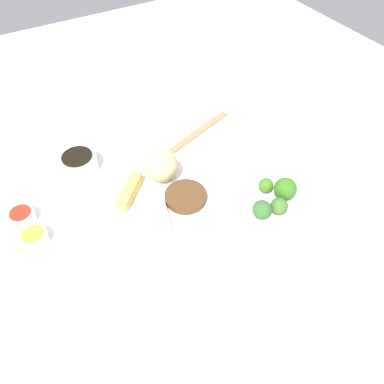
{
  "coord_description": "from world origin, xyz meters",
  "views": [
    {
      "loc": [
        0.53,
        -0.22,
        0.7
      ],
      "look_at": [
        0.04,
        0.07,
        0.06
      ],
      "focal_mm": 34.14,
      "sensor_mm": 36.0,
      "label": 1
    }
  ],
  "objects_px": {
    "sauce_ramekin_hot_mustard": "(34,238)",
    "sauce_ramekin_sweet_and_sour": "(22,217)",
    "main_plate": "(158,199)",
    "broccoli_plate": "(271,204)",
    "chopsticks_pair": "(200,131)",
    "soy_sauce_bowl": "(79,163)"
  },
  "relations": [
    {
      "from": "broccoli_plate",
      "to": "chopsticks_pair",
      "type": "height_order",
      "value": "broccoli_plate"
    },
    {
      "from": "chopsticks_pair",
      "to": "soy_sauce_bowl",
      "type": "bearing_deg",
      "value": -94.75
    },
    {
      "from": "main_plate",
      "to": "sauce_ramekin_hot_mustard",
      "type": "relative_size",
      "value": 4.43
    },
    {
      "from": "sauce_ramekin_sweet_and_sour",
      "to": "broccoli_plate",
      "type": "bearing_deg",
      "value": 64.09
    },
    {
      "from": "main_plate",
      "to": "chopsticks_pair",
      "type": "height_order",
      "value": "main_plate"
    },
    {
      "from": "main_plate",
      "to": "broccoli_plate",
      "type": "height_order",
      "value": "main_plate"
    },
    {
      "from": "broccoli_plate",
      "to": "main_plate",
      "type": "bearing_deg",
      "value": -123.34
    },
    {
      "from": "broccoli_plate",
      "to": "soy_sauce_bowl",
      "type": "xyz_separation_m",
      "value": [
        -0.35,
        -0.36,
        0.01
      ]
    },
    {
      "from": "main_plate",
      "to": "broccoli_plate",
      "type": "relative_size",
      "value": 1.24
    },
    {
      "from": "sauce_ramekin_hot_mustard",
      "to": "chopsticks_pair",
      "type": "relative_size",
      "value": 0.25
    },
    {
      "from": "broccoli_plate",
      "to": "sauce_ramekin_hot_mustard",
      "type": "bearing_deg",
      "value": -109.41
    },
    {
      "from": "soy_sauce_bowl",
      "to": "chopsticks_pair",
      "type": "height_order",
      "value": "soy_sauce_bowl"
    },
    {
      "from": "chopsticks_pair",
      "to": "sauce_ramekin_sweet_and_sour",
      "type": "bearing_deg",
      "value": -82.36
    },
    {
      "from": "main_plate",
      "to": "sauce_ramekin_sweet_and_sour",
      "type": "distance_m",
      "value": 0.32
    },
    {
      "from": "broccoli_plate",
      "to": "chopsticks_pair",
      "type": "distance_m",
      "value": 0.33
    },
    {
      "from": "soy_sauce_bowl",
      "to": "sauce_ramekin_hot_mustard",
      "type": "xyz_separation_m",
      "value": [
        0.17,
        -0.16,
        -0.01
      ]
    },
    {
      "from": "main_plate",
      "to": "broccoli_plate",
      "type": "bearing_deg",
      "value": 56.66
    },
    {
      "from": "soy_sauce_bowl",
      "to": "sauce_ramekin_sweet_and_sour",
      "type": "bearing_deg",
      "value": -59.83
    },
    {
      "from": "main_plate",
      "to": "chopsticks_pair",
      "type": "bearing_deg",
      "value": 128.31
    },
    {
      "from": "sauce_ramekin_hot_mustard",
      "to": "sauce_ramekin_sweet_and_sour",
      "type": "bearing_deg",
      "value": -172.35
    },
    {
      "from": "sauce_ramekin_hot_mustard",
      "to": "sauce_ramekin_sweet_and_sour",
      "type": "height_order",
      "value": "same"
    },
    {
      "from": "broccoli_plate",
      "to": "sauce_ramekin_sweet_and_sour",
      "type": "relative_size",
      "value": 3.57
    }
  ]
}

